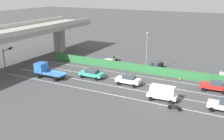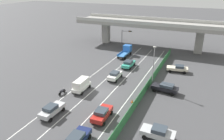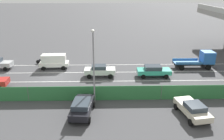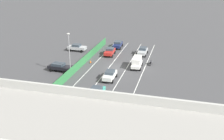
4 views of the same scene
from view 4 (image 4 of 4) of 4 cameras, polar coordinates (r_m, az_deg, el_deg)
ground_plane at (r=53.99m, az=1.31°, el=0.57°), size 300.00×300.00×0.00m
lane_line_left_edge at (r=47.57m, az=5.71°, el=-2.51°), size 0.14×48.07×0.01m
lane_line_mid_left at (r=48.18m, az=1.61°, el=-2.09°), size 0.14×48.07×0.01m
lane_line_mid_right at (r=49.03m, az=-2.36°, el=-1.67°), size 0.14×48.07×0.01m
lane_line_right_edge at (r=50.11m, az=-6.17°, el=-1.25°), size 0.14×48.07×0.01m
elevated_overpass at (r=24.26m, az=-17.26°, el=-11.08°), size 44.21×9.31×8.36m
green_fence at (r=50.54m, az=-8.38°, el=-0.13°), size 0.10×44.17×1.69m
car_hatchback_white at (r=47.92m, az=-0.45°, el=-1.02°), size 1.94×4.27×1.65m
car_sedan_red at (r=61.16m, az=-0.47°, el=4.02°), size 2.19×4.49×1.66m
car_taxi_teal at (r=41.44m, az=-3.51°, el=-4.85°), size 2.11×4.64×1.62m
car_van_white at (r=53.54m, az=5.31°, el=1.73°), size 2.14×4.43×2.22m
car_sedan_navy at (r=66.86m, az=1.23°, el=5.53°), size 2.27×4.65×1.60m
car_sedan_silver at (r=61.76m, az=6.57°, el=4.07°), size 2.00×4.46×1.71m
flatbed_truck_blue at (r=33.63m, az=-2.01°, el=-10.71°), size 2.29×5.97×2.63m
motorcycle at (r=55.83m, az=8.25°, el=1.56°), size 0.60×1.95×0.93m
parked_wagon_silver at (r=64.69m, az=-7.46°, el=4.82°), size 4.32×2.10×1.68m
parked_sedan_dark at (r=52.74m, az=-11.06°, el=0.70°), size 4.78×2.36×1.61m
parked_sedan_cream at (r=44.52m, az=-17.67°, el=-4.02°), size 4.75×2.62×1.55m
traffic_light at (r=26.51m, az=-0.31°, el=-14.15°), size 2.85×0.94×5.42m
street_lamp at (r=49.46m, az=-9.11°, el=4.18°), size 0.60×0.36×7.99m
traffic_cone at (r=56.54m, az=-4.59°, el=1.81°), size 0.47×0.47×0.65m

